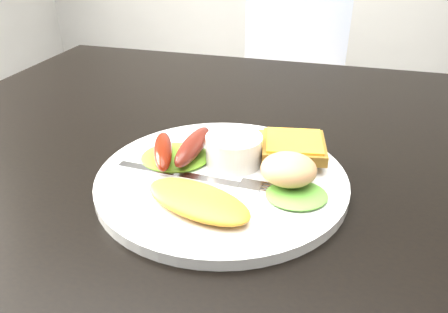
{
  "coord_description": "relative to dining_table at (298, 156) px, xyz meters",
  "views": [
    {
      "loc": [
        0.05,
        -0.56,
        1.03
      ],
      "look_at": [
        -0.08,
        -0.12,
        0.78
      ],
      "focal_mm": 35.0,
      "sensor_mm": 36.0,
      "label": 1
    }
  ],
  "objects": [
    {
      "name": "lettuce_left",
      "position": [
        -0.14,
        -0.11,
        0.04
      ],
      "size": [
        0.1,
        0.1,
        0.01
      ],
      "primitive_type": "ellipsoid",
      "rotation": [
        0.0,
        0.0,
        0.24
      ],
      "color": "#599F1B",
      "rests_on": "plate"
    },
    {
      "name": "dining_table",
      "position": [
        0.0,
        0.0,
        0.0
      ],
      "size": [
        1.2,
        0.8,
        0.04
      ],
      "primitive_type": "cube",
      "color": "black",
      "rests_on": "ground"
    },
    {
      "name": "omelette",
      "position": [
        -0.08,
        -0.2,
        0.04
      ],
      "size": [
        0.14,
        0.1,
        0.02
      ],
      "primitive_type": "ellipsoid",
      "rotation": [
        0.0,
        0.0,
        -0.34
      ],
      "color": "orange",
      "rests_on": "plate"
    },
    {
      "name": "lettuce_right",
      "position": [
        0.01,
        -0.15,
        0.04
      ],
      "size": [
        0.08,
        0.08,
        0.01
      ],
      "primitive_type": "ellipsoid",
      "rotation": [
        0.0,
        0.0,
        0.32
      ],
      "color": "#4E9E28",
      "rests_on": "plate"
    },
    {
      "name": "dining_chair",
      "position": [
        -0.16,
        1.1,
        -0.28
      ],
      "size": [
        0.43,
        0.43,
        0.05
      ],
      "primitive_type": "cube",
      "rotation": [
        0.0,
        0.0,
        0.01
      ],
      "color": "#A98159",
      "rests_on": "ground"
    },
    {
      "name": "plate",
      "position": [
        -0.08,
        -0.13,
        0.03
      ],
      "size": [
        0.3,
        0.3,
        0.01
      ],
      "primitive_type": "cylinder",
      "color": "white",
      "rests_on": "dining_table"
    },
    {
      "name": "potato_salad",
      "position": [
        0.0,
        -0.14,
        0.06
      ],
      "size": [
        0.07,
        0.07,
        0.03
      ],
      "primitive_type": "ellipsoid",
      "rotation": [
        0.0,
        0.0,
        0.14
      ],
      "color": "beige",
      "rests_on": "lettuce_right"
    },
    {
      "name": "toast_b",
      "position": [
        -0.0,
        -0.07,
        0.05
      ],
      "size": [
        0.09,
        0.09,
        0.01
      ],
      "primitive_type": "cube",
      "rotation": [
        0.0,
        0.0,
        0.17
      ],
      "color": "olive",
      "rests_on": "toast_a"
    },
    {
      "name": "fork",
      "position": [
        -0.13,
        -0.15,
        0.03
      ],
      "size": [
        0.15,
        0.02,
        0.0
      ],
      "primitive_type": "cube",
      "rotation": [
        0.0,
        0.0,
        -0.06
      ],
      "color": "#ADAFB7",
      "rests_on": "plate"
    },
    {
      "name": "sausage_a",
      "position": [
        -0.15,
        -0.13,
        0.05
      ],
      "size": [
        0.06,
        0.1,
        0.02
      ],
      "primitive_type": "ellipsoid",
      "rotation": [
        0.0,
        0.0,
        0.39
      ],
      "color": "maroon",
      "rests_on": "lettuce_left"
    },
    {
      "name": "ramekin",
      "position": [
        -0.07,
        -0.1,
        0.05
      ],
      "size": [
        0.09,
        0.09,
        0.04
      ],
      "primitive_type": "cylinder",
      "rotation": [
        0.0,
        0.0,
        -0.39
      ],
      "color": "white",
      "rests_on": "plate"
    },
    {
      "name": "toast_a",
      "position": [
        -0.03,
        -0.06,
        0.04
      ],
      "size": [
        0.1,
        0.1,
        0.01
      ],
      "primitive_type": "cube",
      "rotation": [
        0.0,
        0.0,
        0.29
      ],
      "color": "olive",
      "rests_on": "plate"
    },
    {
      "name": "person",
      "position": [
        -0.02,
        0.79,
        -0.04
      ],
      "size": [
        0.58,
        0.47,
        1.38
      ],
      "primitive_type": "imported",
      "rotation": [
        0.0,
        0.0,
        3.47
      ],
      "color": "navy",
      "rests_on": "ground"
    },
    {
      "name": "sausage_b",
      "position": [
        -0.12,
        -0.11,
        0.05
      ],
      "size": [
        0.03,
        0.1,
        0.03
      ],
      "primitive_type": "ellipsoid",
      "rotation": [
        0.0,
        0.0,
        -0.03
      ],
      "color": "maroon",
      "rests_on": "lettuce_left"
    }
  ]
}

